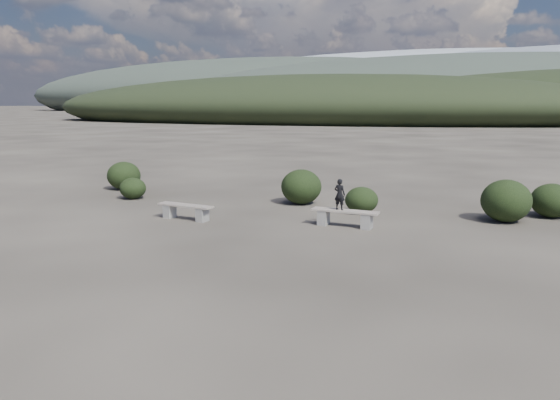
% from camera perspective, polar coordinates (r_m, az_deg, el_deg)
% --- Properties ---
extents(ground, '(1200.00, 1200.00, 0.00)m').
position_cam_1_polar(ground, '(10.81, -9.67, -8.62)').
color(ground, '#2B2721').
rests_on(ground, ground).
extents(bench_left, '(1.86, 0.62, 0.46)m').
position_cam_1_polar(bench_left, '(16.56, -9.83, -1.09)').
color(bench_left, gray).
rests_on(bench_left, ground).
extents(bench_right, '(1.93, 0.52, 0.48)m').
position_cam_1_polar(bench_right, '(15.47, 6.79, -1.74)').
color(bench_right, gray).
rests_on(bench_right, ground).
extents(seated_person, '(0.36, 0.27, 0.88)m').
position_cam_1_polar(seated_person, '(15.40, 6.25, 0.60)').
color(seated_person, black).
rests_on(seated_person, bench_right).
extents(shrub_a, '(0.95, 0.95, 0.78)m').
position_cam_1_polar(shrub_a, '(20.58, -15.13, 1.19)').
color(shrub_a, black).
rests_on(shrub_a, ground).
extents(shrub_b, '(1.40, 1.40, 1.20)m').
position_cam_1_polar(shrub_b, '(18.85, 2.24, 1.40)').
color(shrub_b, black).
rests_on(shrub_b, ground).
extents(shrub_c, '(1.05, 1.05, 0.84)m').
position_cam_1_polar(shrub_c, '(17.45, 8.52, -0.00)').
color(shrub_c, black).
rests_on(shrub_c, ground).
extents(shrub_d, '(1.43, 1.43, 1.25)m').
position_cam_1_polar(shrub_d, '(17.27, 22.55, -0.08)').
color(shrub_d, black).
rests_on(shrub_d, ground).
extents(shrub_e, '(1.25, 1.25, 1.04)m').
position_cam_1_polar(shrub_e, '(18.55, 26.54, -0.05)').
color(shrub_e, black).
rests_on(shrub_e, ground).
extents(shrub_f, '(1.33, 1.33, 1.12)m').
position_cam_1_polar(shrub_f, '(22.91, -16.00, 2.47)').
color(shrub_f, black).
rests_on(shrub_f, ground).
extents(mountain_ridges, '(500.00, 400.00, 56.00)m').
position_cam_1_polar(mountain_ridges, '(348.23, 18.32, 10.78)').
color(mountain_ridges, black).
rests_on(mountain_ridges, ground).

